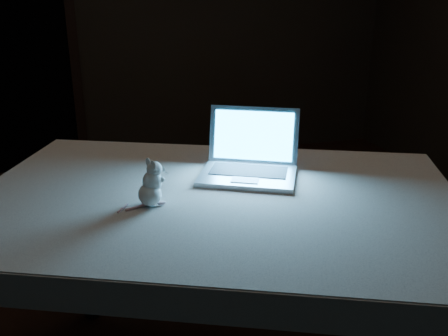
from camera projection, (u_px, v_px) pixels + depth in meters
name	position (u px, v px, depth m)	size (l,w,h in m)	color
floor	(231.00, 317.00, 2.45)	(5.00, 5.00, 0.00)	black
back_wall	(145.00, 14.00, 4.25)	(4.50, 0.04, 2.60)	black
doorway	(10.00, 47.00, 4.04)	(1.06, 0.36, 2.13)	black
table	(215.00, 300.00, 1.87)	(1.57, 1.01, 0.84)	black
tablecloth	(200.00, 207.00, 1.75)	(1.67, 1.11, 0.10)	beige
laptop	(248.00, 148.00, 1.83)	(0.35, 0.31, 0.24)	#ABAAAF
plush_mouse	(149.00, 183.00, 1.62)	(0.11, 0.11, 0.16)	white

